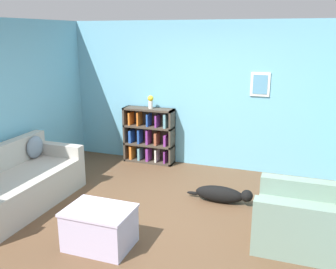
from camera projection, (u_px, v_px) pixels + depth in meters
ground_plane at (158, 218)px, 4.99m from camera, size 14.00×14.00×0.00m
wall_back at (203, 95)px, 6.69m from camera, size 5.60×0.13×2.60m
couch at (16, 185)px, 5.25m from camera, size 0.89×2.00×0.85m
bookshelf at (149, 136)px, 7.04m from camera, size 0.95×0.29×1.04m
recliner_chair at (309, 218)px, 4.28m from camera, size 1.06×0.91×0.97m
coffee_table at (100, 226)px, 4.27m from camera, size 0.76×0.56×0.47m
dog at (222, 194)px, 5.41m from camera, size 0.98×0.22×0.24m
vase at (151, 101)px, 6.83m from camera, size 0.11×0.11×0.24m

